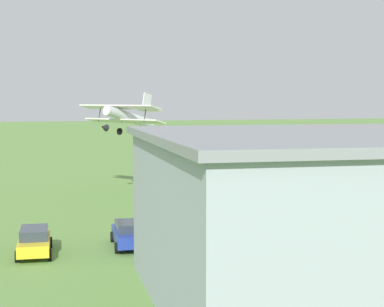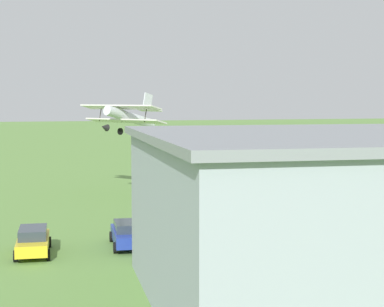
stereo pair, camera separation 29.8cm
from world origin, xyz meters
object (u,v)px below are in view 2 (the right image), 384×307
(car_blue, at_px, (129,233))
(person_by_parked_cars, at_px, (212,215))
(biplane, at_px, (127,116))
(car_yellow, at_px, (33,240))
(person_crossing_taxiway, at_px, (225,220))

(car_blue, relative_size, person_by_parked_cars, 2.87)
(biplane, bearing_deg, car_yellow, 67.42)
(biplane, bearing_deg, car_blue, 80.76)
(person_by_parked_cars, bearing_deg, biplane, -79.18)
(car_yellow, distance_m, person_by_parked_cars, 13.17)
(car_yellow, bearing_deg, person_crossing_taxiway, -165.85)
(car_blue, bearing_deg, person_crossing_taxiway, -158.76)
(person_by_parked_cars, distance_m, person_crossing_taxiway, 2.02)
(person_by_parked_cars, height_order, person_crossing_taxiway, person_by_parked_cars)
(car_yellow, bearing_deg, car_blue, -175.28)
(car_blue, xyz_separation_m, car_yellow, (5.54, 0.46, 0.01))
(car_yellow, bearing_deg, person_by_parked_cars, -157.09)
(car_yellow, height_order, person_by_parked_cars, person_by_parked_cars)
(biplane, xyz_separation_m, car_yellow, (8.99, 21.60, -6.40))
(car_blue, height_order, person_crossing_taxiway, person_crossing_taxiway)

